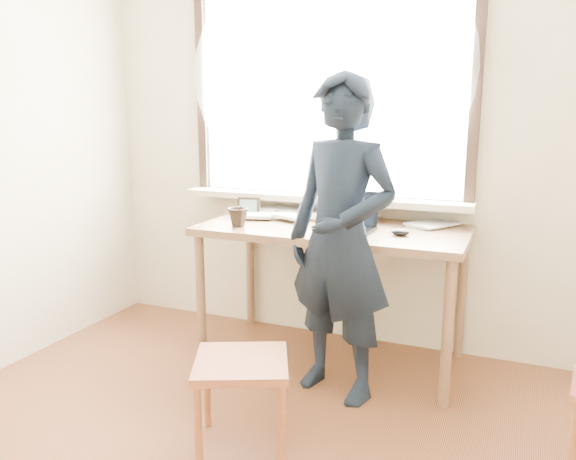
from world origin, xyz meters
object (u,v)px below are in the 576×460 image
at_px(desk, 333,241).
at_px(mug_dark, 238,217).
at_px(work_chair, 241,373).
at_px(mug_white, 331,212).
at_px(person, 341,240).
at_px(laptop, 349,220).

height_order(desk, mug_dark, mug_dark).
relative_size(desk, mug_dark, 13.08).
height_order(desk, work_chair, desk).
relative_size(mug_white, person, 0.07).
relative_size(mug_white, work_chair, 0.23).
relative_size(laptop, mug_white, 2.57).
height_order(mug_white, work_chair, mug_white).
height_order(work_chair, person, person).
relative_size(laptop, mug_dark, 2.69).
relative_size(work_chair, person, 0.32).
distance_m(mug_dark, work_chair, 1.05).
bearing_deg(work_chair, desk, 85.61).
xyz_separation_m(laptop, mug_dark, (-0.61, -0.18, 0.00)).
relative_size(mug_white, mug_dark, 1.05).
distance_m(mug_white, person, 0.61).
bearing_deg(laptop, work_chair, -100.28).
bearing_deg(work_chair, mug_dark, 118.03).
xyz_separation_m(desk, mug_white, (-0.07, 0.18, 0.13)).
bearing_deg(desk, person, -66.51).
bearing_deg(mug_dark, laptop, 16.51).
height_order(mug_white, person, person).
bearing_deg(laptop, mug_white, 128.66).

